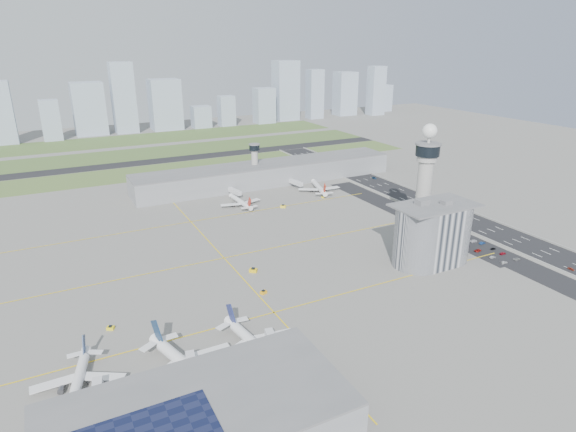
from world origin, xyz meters
name	(u,v)px	position (x,y,z in m)	size (l,w,h in m)	color
ground	(320,265)	(0.00, 0.00, 0.00)	(1000.00, 1000.00, 0.00)	gray
grass_strip_0	(169,170)	(-20.00, 225.00, 0.04)	(480.00, 50.00, 0.08)	#526A32
grass_strip_1	(150,153)	(-20.00, 300.00, 0.04)	(480.00, 60.00, 0.08)	#496630
grass_strip_2	(135,140)	(-20.00, 380.00, 0.04)	(480.00, 70.00, 0.08)	#506F34
runway	(159,161)	(-20.00, 262.00, 0.06)	(480.00, 22.00, 0.10)	black
highway	(483,227)	(115.00, 0.00, 0.05)	(28.00, 500.00, 0.10)	black
barrier_left	(466,230)	(101.00, 0.00, 0.60)	(0.60, 500.00, 1.20)	#9E9E99
barrier_right	(499,222)	(129.00, 0.00, 0.60)	(0.60, 500.00, 1.20)	#9E9E99
landside_road	(466,240)	(90.00, -10.00, 0.04)	(18.00, 260.00, 0.08)	black
parking_lot	(480,248)	(88.00, -22.00, 0.05)	(20.00, 44.00, 0.10)	black
taxiway_line_h_0	(274,313)	(-40.00, -30.00, 0.01)	(260.00, 0.60, 0.01)	yellow
taxiway_line_h_1	(224,258)	(-40.00, 30.00, 0.01)	(260.00, 0.60, 0.01)	yellow
taxiway_line_h_2	(191,222)	(-40.00, 90.00, 0.01)	(260.00, 0.60, 0.01)	yellow
taxiway_line_v	(224,258)	(-40.00, 30.00, 0.01)	(0.60, 260.00, 0.01)	yellow
control_tower	(425,177)	(72.00, 8.00, 35.04)	(14.00, 14.00, 64.50)	#ADAAA5
secondary_tower	(255,160)	(30.00, 150.00, 18.80)	(8.60, 8.60, 31.90)	#ADAAA5
admin_building	(432,234)	(51.99, -22.00, 15.30)	(42.00, 24.00, 33.50)	#B2B2B7
terminal_pier	(268,173)	(40.00, 148.00, 7.90)	(210.00, 32.00, 15.80)	gray
near_terminal	(199,423)	(-88.07, -82.02, 6.43)	(84.00, 42.00, 13.00)	gray
airplane_near_a	(77,376)	(-116.40, -43.06, 4.89)	(34.96, 29.71, 9.79)	white
airplane_near_b	(186,359)	(-83.19, -51.96, 6.01)	(42.92, 36.48, 12.02)	white
airplane_near_c	(255,339)	(-57.68, -51.14, 5.52)	(39.46, 33.54, 11.05)	white
airplane_far_a	(240,199)	(-0.44, 105.73, 4.80)	(34.32, 29.17, 9.61)	white
airplane_far_b	(319,185)	(64.34, 109.57, 5.24)	(37.40, 31.79, 10.47)	white
jet_bridge_near_0	(96,414)	(-113.00, -61.00, 2.85)	(14.00, 3.00, 5.70)	silver
jet_bridge_near_1	(195,383)	(-83.00, -61.00, 2.85)	(14.00, 3.00, 5.70)	silver
jet_bridge_near_2	(279,357)	(-53.00, -61.00, 2.85)	(14.00, 3.00, 5.70)	silver
jet_bridge_far_0	(230,191)	(2.00, 132.00, 2.85)	(14.00, 3.00, 5.70)	silver
jet_bridge_far_1	(290,182)	(52.00, 132.00, 2.85)	(14.00, 3.00, 5.70)	silver
tug_0	(110,328)	(-102.16, -11.92, 0.80)	(1.88, 2.74, 1.59)	yellow
tug_1	(257,342)	(-55.25, -47.13, 0.84)	(1.98, 2.89, 1.68)	#FCC201
tug_2	(263,292)	(-37.24, -13.47, 0.84)	(1.98, 2.88, 1.67)	#F1A311
tug_3	(253,270)	(-32.78, 8.38, 1.06)	(2.51, 3.65, 2.12)	yellow
tug_4	(283,206)	(23.57, 88.09, 1.06)	(2.50, 3.64, 2.11)	yellow
tug_5	(323,197)	(58.79, 94.34, 0.80)	(1.89, 2.75, 1.60)	gold
car_lot_0	(504,262)	(84.08, -41.04, 0.66)	(1.55, 3.86, 1.31)	silver
car_lot_1	(493,257)	(84.15, -33.89, 0.60)	(1.27, 3.63, 1.20)	slate
car_lot_2	(478,250)	(84.05, -24.25, 0.62)	(2.06, 4.47, 1.24)	#A71913
car_lot_3	(467,246)	(83.28, -17.06, 0.58)	(1.63, 4.02, 1.17)	black
car_lot_4	(456,242)	(82.36, -9.96, 0.59)	(1.38, 3.44, 1.17)	navy
car_lot_5	(448,238)	(82.18, -4.69, 0.56)	(1.19, 3.41, 1.12)	silver
car_lot_6	(517,259)	(93.32, -41.24, 0.56)	(1.86, 4.04, 1.12)	#959595
car_lot_7	(503,253)	(92.67, -33.04, 0.57)	(1.59, 3.91, 1.13)	maroon
car_lot_8	(493,249)	(93.28, -26.30, 0.56)	(1.32, 3.28, 1.12)	black
car_lot_9	(482,243)	(93.98, -18.26, 0.64)	(1.36, 3.91, 1.29)	navy
car_lot_10	(474,241)	(92.06, -13.86, 0.63)	(2.08, 4.50, 1.25)	silver
car_lot_11	(464,235)	(93.66, -5.26, 0.56)	(1.58, 3.88, 1.13)	gray
car_hw_0	(571,269)	(107.36, -61.25, 0.56)	(1.32, 3.28, 1.12)	maroon
car_hw_1	(436,207)	(115.42, 40.13, 0.63)	(1.34, 3.84, 1.27)	black
car_hw_2	(374,178)	(122.72, 119.00, 0.64)	(2.13, 4.62, 1.28)	navy
car_hw_4	(321,164)	(109.14, 181.44, 0.56)	(1.33, 3.30, 1.12)	#9BA4B1
skyline_bldg_5	(0,113)	(-150.11, 419.66, 33.44)	(25.49, 20.39, 66.89)	#9EADC1
skyline_bldg_6	(51,120)	(-102.68, 417.90, 22.60)	(20.04, 16.03, 45.20)	#9EADC1
skyline_bldg_7	(89,109)	(-59.44, 436.89, 30.61)	(35.76, 28.61, 61.22)	#9EADC1
skyline_bldg_8	(124,98)	(-19.42, 431.56, 41.69)	(26.33, 21.06, 83.39)	#9EADC1
skyline_bldg_9	(165,104)	(30.27, 432.32, 31.06)	(36.96, 29.57, 62.11)	#9EADC1
skyline_bldg_10	(201,117)	(73.27, 423.68, 13.87)	(23.01, 18.41, 27.75)	#9EADC1
skyline_bldg_11	(227,111)	(108.28, 423.34, 19.48)	(20.22, 16.18, 38.97)	#9EADC1
skyline_bldg_12	(264,106)	(162.17, 421.29, 23.44)	(26.14, 20.92, 46.89)	#9EADC1
skyline_bldg_13	(286,91)	(201.27, 433.27, 40.60)	(32.26, 25.81, 81.20)	#9EADC1
skyline_bldg_14	(315,94)	(244.74, 426.38, 34.37)	(21.59, 17.28, 68.75)	#9EADC1
skyline_bldg_15	(345,94)	(302.83, 435.54, 31.70)	(30.25, 24.20, 63.40)	#9EADC1
skyline_bldg_16	(376,91)	(345.49, 415.96, 35.78)	(23.04, 18.43, 71.56)	#9EADC1
skyline_bldg_17	(383,98)	(382.05, 443.29, 20.53)	(22.64, 18.11, 41.06)	#9EADC1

